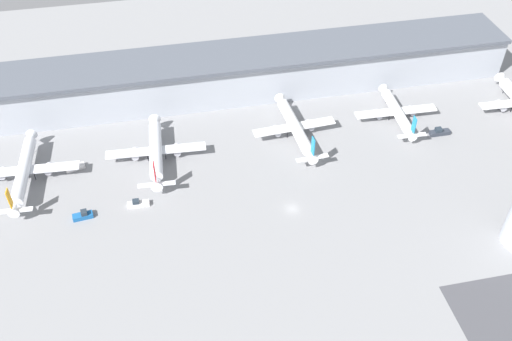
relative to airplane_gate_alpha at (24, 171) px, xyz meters
name	(u,v)px	position (x,y,z in m)	size (l,w,h in m)	color
ground_plane	(292,209)	(86.78, -31.82, -4.57)	(1000.00, 1000.00, 0.00)	gray
terminal_building	(251,72)	(86.78, 38.18, 4.64)	(213.49, 25.00, 18.23)	#A3A8B2
airplane_gate_alpha	(24,171)	(0.00, 0.00, 0.00)	(37.02, 40.94, 13.52)	silver
airplane_gate_bravo	(156,151)	(45.05, 1.79, -0.24)	(35.81, 38.21, 13.91)	silver
airplane_gate_charlie	(295,127)	(97.08, 4.80, -0.01)	(31.83, 39.74, 13.53)	white
airplane_gate_delta	(397,111)	(138.54, 7.26, -0.76)	(32.62, 33.02, 12.13)	white
service_truck_catering	(75,167)	(16.22, 2.79, -3.72)	(7.10, 4.07, 2.47)	black
service_truck_fuel	(440,132)	(151.24, -5.01, -3.52)	(7.79, 2.45, 3.01)	black
service_truck_baggage	(138,204)	(37.22, -20.04, -3.71)	(7.25, 2.44, 2.50)	black
service_truck_water	(83,216)	(19.53, -22.01, -3.58)	(6.62, 3.27, 2.85)	black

